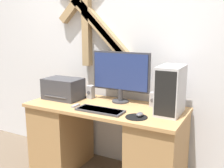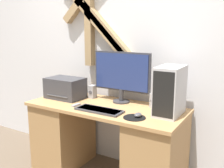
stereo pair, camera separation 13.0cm
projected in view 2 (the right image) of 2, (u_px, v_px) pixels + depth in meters
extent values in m
cube|color=silver|center=(125.00, 37.00, 2.64)|extent=(6.40, 0.05, 2.70)
cube|color=#9E7F56|center=(89.00, 10.00, 2.72)|extent=(0.08, 0.08, 1.16)
cube|color=#9E7F56|center=(99.00, 25.00, 2.69)|extent=(1.02, 0.08, 1.02)
cube|color=#9E7F56|center=(89.00, 9.00, 2.72)|extent=(1.02, 0.08, 1.02)
cube|color=tan|center=(105.00, 107.00, 2.46)|extent=(1.49, 0.63, 0.03)
cube|color=#A4794B|center=(64.00, 132.00, 2.80)|extent=(0.42, 0.58, 0.70)
cube|color=#A4794B|center=(157.00, 156.00, 2.27)|extent=(0.42, 0.58, 0.70)
cylinder|color=#333338|center=(121.00, 101.00, 2.57)|extent=(0.17, 0.17, 0.02)
cylinder|color=#333338|center=(121.00, 95.00, 2.55)|extent=(0.05, 0.05, 0.12)
cube|color=#333338|center=(122.00, 71.00, 2.51)|extent=(0.59, 0.03, 0.38)
cube|color=navy|center=(121.00, 72.00, 2.50)|extent=(0.56, 0.01, 0.34)
cube|color=#3D3D42|center=(99.00, 110.00, 2.29)|extent=(0.43, 0.16, 0.02)
cube|color=#5B5B60|center=(99.00, 110.00, 2.29)|extent=(0.39, 0.14, 0.01)
cylinder|color=black|center=(134.00, 118.00, 2.12)|extent=(0.18, 0.18, 0.00)
ellipsoid|color=#4C4C51|center=(138.00, 115.00, 2.13)|extent=(0.05, 0.08, 0.03)
cube|color=#B2B2B7|center=(170.00, 91.00, 2.16)|extent=(0.19, 0.32, 0.41)
cube|color=black|center=(163.00, 95.00, 2.03)|extent=(0.17, 0.01, 0.37)
cube|color=#38383D|center=(65.00, 88.00, 2.71)|extent=(0.38, 0.26, 0.21)
cube|color=#515156|center=(61.00, 95.00, 2.65)|extent=(0.27, 0.12, 0.01)
cube|color=#99999E|center=(92.00, 92.00, 2.72)|extent=(0.06, 0.07, 0.13)
cylinder|color=#47474C|center=(90.00, 92.00, 2.69)|extent=(0.04, 0.00, 0.04)
cube|color=#99999E|center=(154.00, 100.00, 2.40)|extent=(0.06, 0.07, 0.13)
cylinder|color=#47474C|center=(152.00, 101.00, 2.36)|extent=(0.04, 0.00, 0.04)
cube|color=gray|center=(76.00, 105.00, 2.44)|extent=(0.03, 0.10, 0.02)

